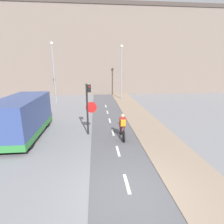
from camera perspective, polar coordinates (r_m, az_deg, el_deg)
ground_plane at (r=6.45m, az=5.74°, el=-25.04°), size 120.00×120.00×0.00m
bike_lane at (r=6.45m, az=5.73°, el=-24.94°), size 2.67×60.00×0.02m
sidewalk_strip at (r=7.29m, az=27.21°, el=-21.27°), size 2.40×60.00×0.05m
building_row_background at (r=28.04m, az=-3.50°, el=19.10°), size 60.00×5.20×12.38m
traffic_light_pole at (r=10.50m, az=-7.66°, el=2.66°), size 0.67×0.25×3.12m
street_lamp_far at (r=20.77m, az=-18.58°, el=13.93°), size 0.36×0.36×6.60m
street_lamp_sidewalk at (r=22.24m, az=3.09°, el=14.60°), size 0.36×0.36×6.55m
cyclist_near at (r=10.13m, az=3.45°, el=-4.88°), size 0.46×1.77×1.49m
van at (r=11.53m, az=-27.12°, el=-1.73°), size 2.01×5.15×2.36m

